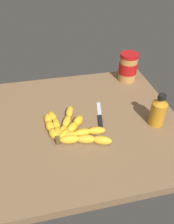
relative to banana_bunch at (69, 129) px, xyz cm
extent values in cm
cube|color=brown|center=(8.69, 6.62, -3.65)|extent=(81.53, 77.99, 3.93)
ellipsoid|color=gold|center=(-0.83, -5.84, 0.04)|extent=(8.24, 4.36, 3.44)
ellipsoid|color=gold|center=(5.36, -7.00, 0.04)|extent=(8.49, 5.29, 3.44)
ellipsoid|color=gold|center=(11.34, -8.95, 0.04)|extent=(8.60, 6.13, 3.44)
ellipsoid|color=gold|center=(-1.12, -4.15, -0.04)|extent=(8.02, 5.06, 3.29)
ellipsoid|color=gold|center=(4.71, -3.19, -0.04)|extent=(7.63, 3.79, 3.29)
ellipsoid|color=gold|center=(10.62, -3.34, -0.04)|extent=(7.76, 4.15, 3.29)
ellipsoid|color=gold|center=(-2.33, -2.89, 0.16)|extent=(7.05, 6.61, 3.68)
ellipsoid|color=gold|center=(1.28, 0.32, 0.16)|extent=(6.87, 6.91, 3.68)
ellipsoid|color=gold|center=(4.41, 4.01, 0.16)|extent=(6.55, 7.06, 3.68)
ellipsoid|color=gold|center=(-3.20, -1.07, -0.07)|extent=(6.71, 8.76, 3.23)
ellipsoid|color=gold|center=(-0.41, 4.87, -0.07)|extent=(6.09, 8.82, 3.23)
ellipsoid|color=gold|center=(1.74, 11.06, -0.07)|extent=(5.40, 8.78, 3.23)
ellipsoid|color=gold|center=(-4.98, -1.05, -0.20)|extent=(3.72, 7.19, 2.98)
ellipsoid|color=gold|center=(-4.96, 4.44, -0.20)|extent=(3.67, 7.18, 2.98)
ellipsoid|color=gold|center=(-6.11, 9.81, -0.20)|extent=(4.99, 7.49, 2.98)
ellipsoid|color=gold|center=(-6.64, -1.49, 0.06)|extent=(5.18, 6.95, 3.48)
ellipsoid|color=gold|center=(-7.75, 3.33, 0.06)|extent=(4.37, 6.65, 3.48)
ellipsoid|color=gold|center=(-8.11, 8.25, 0.06)|extent=(3.50, 6.21, 3.48)
cylinder|color=brown|center=(-5.45, -5.28, 0.12)|extent=(2.00, 2.00, 3.00)
cylinder|color=#BF8442|center=(38.18, 35.33, 5.16)|extent=(9.77, 9.77, 13.69)
cylinder|color=#B71414|center=(38.18, 35.33, 5.85)|extent=(9.97, 9.97, 6.16)
cylinder|color=#B71414|center=(38.18, 35.33, 12.97)|extent=(9.81, 9.81, 1.92)
cylinder|color=orange|center=(37.25, -2.57, 3.67)|extent=(6.41, 6.41, 10.71)
cone|color=orange|center=(37.25, -2.57, 10.22)|extent=(6.41, 6.41, 2.39)
cylinder|color=black|center=(37.25, -2.57, 12.33)|extent=(3.28, 3.28, 1.82)
cube|color=silver|center=(15.82, 11.84, -1.38)|extent=(3.73, 10.67, 0.50)
cube|color=black|center=(14.18, 3.24, -1.08)|extent=(2.88, 7.18, 1.20)
camera|label=1|loc=(-6.22, -62.93, 60.26)|focal=33.80mm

